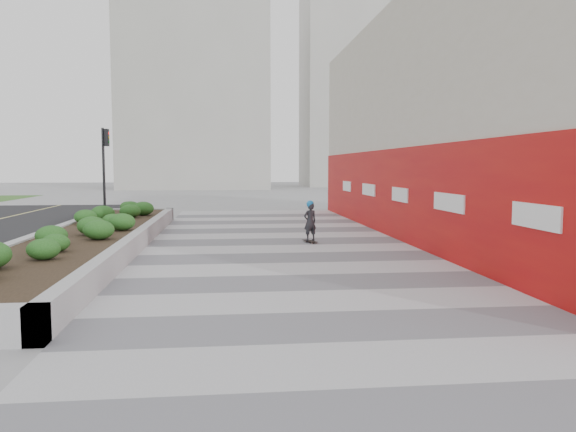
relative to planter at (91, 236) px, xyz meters
name	(u,v)px	position (x,y,z in m)	size (l,w,h in m)	color
ground	(319,304)	(5.50, -7.00, -0.42)	(160.00, 160.00, 0.00)	gray
walkway	(298,272)	(5.50, -4.00, -0.41)	(8.00, 36.00, 0.01)	#A8A8AD
building	(479,120)	(12.48, 1.98, 3.56)	(6.04, 24.08, 8.00)	beige
planter	(91,236)	(0.00, 0.00, 0.00)	(3.00, 18.00, 0.90)	#9E9EA0
traffic_signal_near	(105,159)	(-1.73, 10.50, 2.34)	(0.33, 0.28, 4.20)	black
distant_bldg_north_l	(195,99)	(0.50, 48.00, 9.58)	(16.00, 12.00, 20.00)	#ADAAA3
distant_bldg_north_r	(360,90)	(20.50, 53.00, 11.58)	(14.00, 10.00, 24.00)	#ADAAA3
manhole_cover	(319,271)	(6.00, -4.00, -0.42)	(0.44, 0.44, 0.01)	#595654
skateboarder	(310,221)	(6.50, 0.81, 0.27)	(0.51, 0.75, 1.35)	beige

